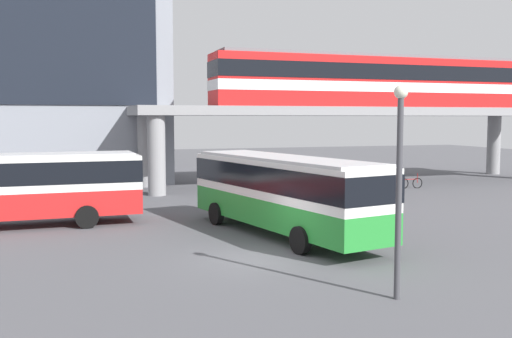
# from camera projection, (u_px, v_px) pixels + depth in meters

# --- Properties ---
(ground_plane) EXTENTS (120.00, 120.00, 0.00)m
(ground_plane) POSITION_uv_depth(u_px,v_px,m) (193.00, 213.00, 29.26)
(ground_plane) COLOR #515156
(elevated_platform) EXTENTS (31.90, 6.47, 5.55)m
(elevated_platform) POSITION_uv_depth(u_px,v_px,m) (353.00, 118.00, 42.60)
(elevated_platform) COLOR gray
(elevated_platform) RESTS_ON ground_plane
(train) EXTENTS (24.03, 2.96, 3.84)m
(train) POSITION_uv_depth(u_px,v_px,m) (371.00, 81.00, 42.82)
(train) COLOR red
(train) RESTS_ON elevated_platform
(bus_main) EXTENTS (4.77, 11.33, 3.22)m
(bus_main) POSITION_uv_depth(u_px,v_px,m) (282.00, 187.00, 23.55)
(bus_main) COLOR #268C33
(bus_main) RESTS_ON ground_plane
(bus_secondary) EXTENTS (11.09, 2.92, 3.22)m
(bus_secondary) POSITION_uv_depth(u_px,v_px,m) (10.00, 182.00, 25.24)
(bus_secondary) COLOR red
(bus_secondary) RESTS_ON ground_plane
(bicycle_silver) EXTENTS (1.72, 0.62, 1.04)m
(bicycle_silver) POSITION_uv_depth(u_px,v_px,m) (368.00, 187.00, 37.35)
(bicycle_silver) COLOR black
(bicycle_silver) RESTS_ON ground_plane
(bicycle_red) EXTENTS (1.79, 0.18, 1.04)m
(bicycle_red) POSITION_uv_depth(u_px,v_px,m) (411.00, 183.00, 39.64)
(bicycle_red) COLOR black
(bicycle_red) RESTS_ON ground_plane
(bicycle_blue) EXTENTS (1.75, 0.50, 1.04)m
(bicycle_blue) POSITION_uv_depth(u_px,v_px,m) (322.00, 189.00, 36.28)
(bicycle_blue) COLOR black
(bicycle_blue) RESTS_ON ground_plane
(pedestrian_by_bike_rack) EXTENTS (0.47, 0.41, 1.83)m
(pedestrian_by_bike_rack) POSITION_uv_depth(u_px,v_px,m) (287.00, 189.00, 32.17)
(pedestrian_by_bike_rack) COLOR navy
(pedestrian_by_bike_rack) RESTS_ON ground_plane
(pedestrian_near_building) EXTENTS (0.43, 0.48, 1.69)m
(pedestrian_near_building) POSITION_uv_depth(u_px,v_px,m) (389.00, 195.00, 30.38)
(pedestrian_near_building) COLOR maroon
(pedestrian_near_building) RESTS_ON ground_plane
(pedestrian_waiting_near_stop) EXTENTS (0.38, 0.47, 1.80)m
(pedestrian_waiting_near_stop) POSITION_uv_depth(u_px,v_px,m) (363.00, 190.00, 31.80)
(pedestrian_waiting_near_stop) COLOR gray
(pedestrian_waiting_near_stop) RESTS_ON ground_plane
(lamp_post) EXTENTS (0.36, 0.36, 5.61)m
(lamp_post) POSITION_uv_depth(u_px,v_px,m) (399.00, 173.00, 15.11)
(lamp_post) COLOR #3F3F44
(lamp_post) RESTS_ON ground_plane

